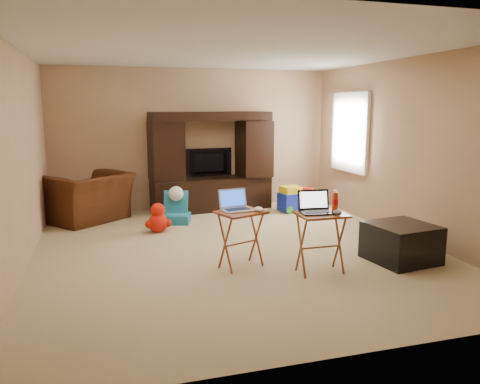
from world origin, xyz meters
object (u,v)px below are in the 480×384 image
object	(u,v)px
recliner	(87,197)
laptop_right	(318,203)
tray_table_right	(320,243)
mouse_right	(337,212)
plush_toy	(158,217)
ottoman	(401,243)
television	(210,163)
entertainment_center	(211,162)
child_rocker	(177,207)
water_bottle	(335,202)
push_toy	(296,198)
tray_table_left	(241,239)
mouse_left	(259,209)
laptop_left	(238,201)

from	to	relation	value
recliner	laptop_right	bearing A→B (deg)	88.74
tray_table_right	laptop_right	size ratio (longest dim) A/B	1.91
tray_table_right	mouse_right	size ratio (longest dim) A/B	4.92
plush_toy	ottoman	size ratio (longest dim) A/B	0.63
television	laptop_right	bearing A→B (deg)	90.74
entertainment_center	recliner	xyz separation A→B (m)	(-2.11, -0.26, -0.48)
television	child_rocker	size ratio (longest dim) A/B	1.73
entertainment_center	child_rocker	bearing A→B (deg)	-138.63
entertainment_center	water_bottle	world-z (taller)	entertainment_center
recliner	laptop_right	distance (m)	4.11
water_bottle	push_toy	bearing A→B (deg)	74.89
ottoman	tray_table_left	distance (m)	1.93
ottoman	laptop_right	bearing A→B (deg)	-176.33
ottoman	entertainment_center	bearing A→B (deg)	114.14
push_toy	mouse_left	size ratio (longest dim) A/B	4.61
child_rocker	push_toy	size ratio (longest dim) A/B	0.83
push_toy	mouse_right	bearing A→B (deg)	-116.71
water_bottle	television	bearing A→B (deg)	99.95
laptop_left	child_rocker	bearing A→B (deg)	89.35
entertainment_center	push_toy	xyz separation A→B (m)	(1.42, -0.52, -0.64)
plush_toy	tray_table_left	xyz separation A→B (m)	(0.74, -1.82, 0.11)
ottoman	child_rocker	bearing A→B (deg)	131.04
mouse_left	laptop_left	bearing A→B (deg)	155.56
water_bottle	child_rocker	bearing A→B (deg)	117.54
recliner	water_bottle	size ratio (longest dim) A/B	5.73
entertainment_center	recliner	distance (m)	2.18
laptop_left	mouse_left	size ratio (longest dim) A/B	2.58
water_bottle	ottoman	bearing A→B (deg)	0.86
television	laptop_right	xyz separation A→B (m)	(0.39, -3.63, -0.04)
mouse_right	laptop_right	bearing A→B (deg)	140.53
entertainment_center	push_toy	size ratio (longest dim) A/B	3.45
tray_table_left	mouse_left	world-z (taller)	mouse_left
television	plush_toy	xyz separation A→B (m)	(-1.11, -1.41, -0.61)
child_rocker	tray_table_left	xyz separation A→B (m)	(0.38, -2.29, 0.07)
television	tray_table_right	world-z (taller)	television
plush_toy	mouse_right	distance (m)	2.93
entertainment_center	tray_table_right	world-z (taller)	entertainment_center
laptop_right	television	bearing A→B (deg)	102.31
recliner	plush_toy	distance (m)	1.44
ottoman	mouse_right	bearing A→B (deg)	-167.66
recliner	tray_table_left	size ratio (longest dim) A/B	1.81
ottoman	laptop_left	bearing A→B (deg)	169.48
child_rocker	laptop_right	world-z (taller)	laptop_right
tray_table_left	water_bottle	distance (m)	1.14
tray_table_left	water_bottle	size ratio (longest dim) A/B	3.17
child_rocker	plush_toy	world-z (taller)	child_rocker
entertainment_center	ottoman	xyz separation A→B (m)	(1.53, -3.42, -0.65)
entertainment_center	television	distance (m)	0.14
television	laptop_left	size ratio (longest dim) A/B	2.56
entertainment_center	tray_table_left	world-z (taller)	entertainment_center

